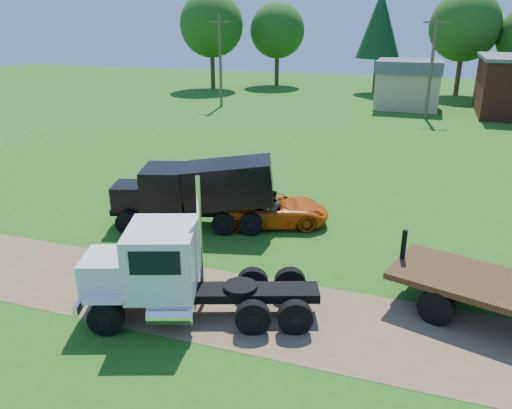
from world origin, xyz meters
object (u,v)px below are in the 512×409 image
(white_semi_tractor, at_px, (166,272))
(orange_pickup, at_px, (272,209))
(black_dump_truck, at_px, (199,189))
(spectator_a, at_px, (144,262))

(white_semi_tractor, relative_size, orange_pickup, 1.47)
(black_dump_truck, bearing_deg, white_semi_tractor, -90.24)
(orange_pickup, bearing_deg, white_semi_tractor, 153.03)
(white_semi_tractor, height_order, spectator_a, white_semi_tractor)
(white_semi_tractor, bearing_deg, spectator_a, 122.92)
(black_dump_truck, bearing_deg, orange_pickup, 5.93)
(orange_pickup, bearing_deg, black_dump_truck, 92.30)
(black_dump_truck, relative_size, spectator_a, 3.58)
(white_semi_tractor, height_order, black_dump_truck, white_semi_tractor)
(black_dump_truck, bearing_deg, spectator_a, -101.14)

